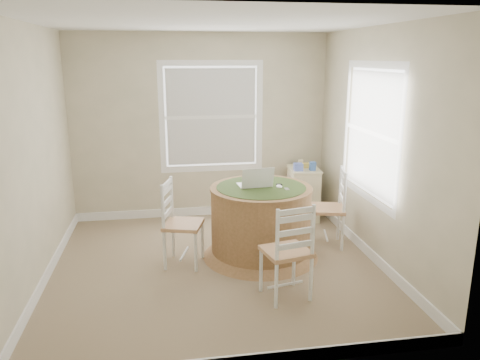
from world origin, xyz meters
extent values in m
cube|color=#8B7958|center=(0.00, 0.00, -0.01)|extent=(3.60, 3.60, 0.02)
cube|color=white|center=(0.00, 0.00, 2.61)|extent=(3.60, 3.60, 0.02)
cube|color=beige|center=(0.00, 1.81, 1.30)|extent=(3.60, 0.02, 2.60)
cube|color=beige|center=(0.00, -1.81, 1.30)|extent=(3.60, 0.02, 2.60)
cube|color=beige|center=(-1.81, 0.00, 1.30)|extent=(0.02, 3.60, 2.60)
cube|color=beige|center=(1.81, 0.00, 1.30)|extent=(0.02, 3.60, 2.60)
cube|color=white|center=(0.00, 1.79, 0.06)|extent=(3.60, 0.02, 0.12)
cube|color=white|center=(-1.79, 0.00, 0.06)|extent=(0.02, 3.60, 0.12)
cube|color=white|center=(1.79, 0.00, 0.06)|extent=(0.02, 3.60, 0.12)
cylinder|color=#9A6C45|center=(0.55, 0.22, 0.46)|extent=(1.15, 1.15, 0.75)
cone|color=#9A6C45|center=(0.55, 0.22, 0.04)|extent=(1.35, 1.35, 0.08)
cylinder|color=#9A6C45|center=(0.55, 0.22, 0.82)|extent=(1.17, 1.17, 0.03)
cylinder|color=#394F22|center=(0.55, 0.22, 0.84)|extent=(1.02, 1.02, 0.01)
cone|color=#394F22|center=(0.55, 0.22, 0.78)|extent=(1.13, 1.13, 0.10)
cube|color=white|center=(0.48, 0.31, 0.84)|extent=(0.38, 0.28, 0.02)
cube|color=silver|center=(0.48, 0.31, 0.85)|extent=(0.31, 0.16, 0.00)
cube|color=black|center=(0.49, 0.15, 0.97)|extent=(0.37, 0.10, 0.24)
ellipsoid|color=white|center=(0.75, 0.18, 0.85)|extent=(0.07, 0.11, 0.04)
cube|color=#B7BABF|center=(0.81, 0.08, 0.84)|extent=(0.05, 0.09, 0.02)
cube|color=black|center=(0.77, 0.26, 0.84)|extent=(0.06, 0.05, 0.02)
cube|color=beige|center=(1.42, 1.42, 0.36)|extent=(0.43, 0.56, 0.72)
cube|color=beige|center=(1.42, 1.42, 0.73)|extent=(0.46, 0.60, 0.02)
cube|color=beige|center=(1.23, 1.44, 0.14)|extent=(0.05, 0.45, 0.15)
cube|color=beige|center=(1.23, 1.44, 0.37)|extent=(0.05, 0.45, 0.15)
cube|color=beige|center=(1.23, 1.44, 0.58)|extent=(0.05, 0.45, 0.15)
cube|color=#566AC5|center=(1.31, 1.31, 0.79)|extent=(0.13, 0.13, 0.10)
cube|color=#EFCE54|center=(1.47, 1.46, 0.77)|extent=(0.16, 0.11, 0.06)
cube|color=#325598|center=(1.50, 1.29, 0.80)|extent=(0.09, 0.09, 0.12)
cylinder|color=beige|center=(1.41, 1.56, 0.79)|extent=(0.07, 0.07, 0.09)
camera|label=1|loc=(-0.52, -4.78, 2.28)|focal=35.00mm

